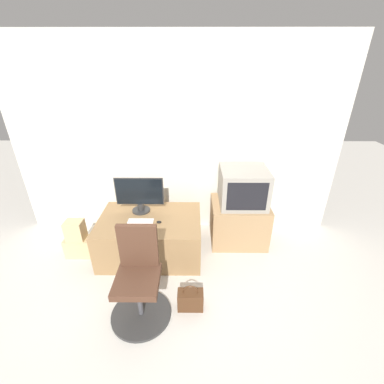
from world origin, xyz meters
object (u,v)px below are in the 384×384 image
at_px(keyboard, 141,221).
at_px(cardboard_box_lower, 79,247).
at_px(mouse, 159,222).
at_px(handbag, 190,300).
at_px(main_monitor, 140,195).
at_px(crt_tv, 243,187).
at_px(office_chair, 139,284).

distance_m(keyboard, cardboard_box_lower, 0.93).
xyz_separation_m(mouse, handbag, (0.39, -0.76, -0.43)).
height_order(mouse, handbag, mouse).
height_order(main_monitor, keyboard, main_monitor).
xyz_separation_m(keyboard, mouse, (0.23, -0.03, 0.01)).
xyz_separation_m(mouse, cardboard_box_lower, (-1.06, 0.04, -0.41)).
bearing_deg(mouse, cardboard_box_lower, 177.61).
relative_size(crt_tv, handbag, 1.93).
height_order(office_chair, handbag, office_chair).
bearing_deg(cardboard_box_lower, mouse, -2.39).
relative_size(main_monitor, crt_tv, 1.02).
bearing_deg(crt_tv, office_chair, -133.87).
distance_m(office_chair, handbag, 0.56).
distance_m(cardboard_box_lower, handbag, 1.66).
height_order(mouse, office_chair, office_chair).
bearing_deg(cardboard_box_lower, office_chair, -41.40).
bearing_deg(handbag, main_monitor, 122.12).
xyz_separation_m(keyboard, handbag, (0.61, -0.79, -0.42)).
bearing_deg(keyboard, crt_tv, 16.25).
bearing_deg(office_chair, crt_tv, 46.13).
relative_size(keyboard, handbag, 1.01).
bearing_deg(crt_tv, main_monitor, -174.77).
xyz_separation_m(main_monitor, mouse, (0.27, -0.28, -0.22)).
bearing_deg(keyboard, main_monitor, 99.00).
bearing_deg(crt_tv, keyboard, -163.75).
bearing_deg(handbag, mouse, 116.98).
bearing_deg(main_monitor, office_chair, -81.42).
relative_size(mouse, office_chair, 0.06).
bearing_deg(office_chair, keyboard, 98.45).
bearing_deg(crt_tv, mouse, -159.21).
xyz_separation_m(crt_tv, cardboard_box_lower, (-2.12, -0.36, -0.70)).
relative_size(main_monitor, office_chair, 0.63).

